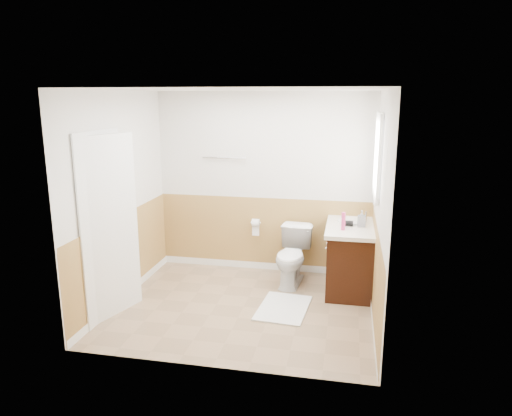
% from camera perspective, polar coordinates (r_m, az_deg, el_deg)
% --- Properties ---
extents(floor, '(3.00, 3.00, 0.00)m').
position_cam_1_polar(floor, '(5.69, -1.51, -11.88)').
color(floor, '#8C7051').
rests_on(floor, ground).
extents(ceiling, '(3.00, 3.00, 0.00)m').
position_cam_1_polar(ceiling, '(5.15, -1.69, 14.19)').
color(ceiling, white).
rests_on(ceiling, floor).
extents(wall_back, '(3.00, 0.00, 3.00)m').
position_cam_1_polar(wall_back, '(6.53, 0.95, 2.99)').
color(wall_back, silver).
rests_on(wall_back, floor).
extents(wall_front, '(3.00, 0.00, 3.00)m').
position_cam_1_polar(wall_front, '(4.06, -5.68, -3.53)').
color(wall_front, silver).
rests_on(wall_front, floor).
extents(wall_left, '(0.00, 3.00, 3.00)m').
position_cam_1_polar(wall_left, '(5.79, -16.22, 1.12)').
color(wall_left, silver).
rests_on(wall_left, floor).
extents(wall_right, '(0.00, 3.00, 3.00)m').
position_cam_1_polar(wall_right, '(5.16, 14.86, -0.26)').
color(wall_right, silver).
rests_on(wall_right, floor).
extents(wainscot_back, '(3.00, 0.00, 3.00)m').
position_cam_1_polar(wainscot_back, '(6.69, 0.90, -3.36)').
color(wainscot_back, '#A78143').
rests_on(wainscot_back, floor).
extents(wainscot_front, '(3.00, 0.00, 3.00)m').
position_cam_1_polar(wainscot_front, '(4.35, -5.40, -12.98)').
color(wainscot_front, '#A78143').
rests_on(wainscot_front, floor).
extents(wainscot_left, '(0.00, 2.60, 2.60)m').
position_cam_1_polar(wainscot_left, '(5.99, -15.65, -5.92)').
color(wainscot_left, '#A78143').
rests_on(wainscot_left, floor).
extents(wainscot_right, '(0.00, 2.60, 2.60)m').
position_cam_1_polar(wainscot_right, '(5.38, 14.25, -8.03)').
color(wainscot_right, '#A78143').
rests_on(wainscot_right, floor).
extents(toilet, '(0.48, 0.77, 0.75)m').
position_cam_1_polar(toilet, '(6.24, 4.42, -5.86)').
color(toilet, white).
rests_on(toilet, floor).
extents(bath_mat, '(0.62, 0.84, 0.02)m').
position_cam_1_polar(bath_mat, '(5.64, 3.34, -12.01)').
color(bath_mat, white).
rests_on(bath_mat, floor).
extents(vanity_cabinet, '(0.55, 1.10, 0.80)m').
position_cam_1_polar(vanity_cabinet, '(6.19, 11.29, -5.99)').
color(vanity_cabinet, black).
rests_on(vanity_cabinet, floor).
extents(vanity_knob_left, '(0.03, 0.03, 0.03)m').
position_cam_1_polar(vanity_knob_left, '(6.05, 8.51, -4.83)').
color(vanity_knob_left, silver).
rests_on(vanity_knob_left, vanity_cabinet).
extents(vanity_knob_right, '(0.03, 0.03, 0.03)m').
position_cam_1_polar(vanity_knob_right, '(6.25, 8.60, -4.27)').
color(vanity_knob_right, silver).
rests_on(vanity_knob_right, vanity_cabinet).
extents(countertop, '(0.60, 1.15, 0.05)m').
position_cam_1_polar(countertop, '(6.07, 11.38, -2.20)').
color(countertop, silver).
rests_on(countertop, vanity_cabinet).
extents(sink_basin, '(0.36, 0.36, 0.02)m').
position_cam_1_polar(sink_basin, '(6.20, 11.49, -1.53)').
color(sink_basin, white).
rests_on(sink_basin, countertop).
extents(faucet, '(0.02, 0.02, 0.14)m').
position_cam_1_polar(faucet, '(6.19, 13.18, -1.06)').
color(faucet, silver).
rests_on(faucet, countertop).
extents(lotion_bottle, '(0.05, 0.05, 0.22)m').
position_cam_1_polar(lotion_bottle, '(5.77, 10.54, -1.59)').
color(lotion_bottle, '#C4326F').
rests_on(lotion_bottle, countertop).
extents(soap_dispenser, '(0.10, 0.10, 0.20)m').
position_cam_1_polar(soap_dispenser, '(5.97, 12.68, -1.25)').
color(soap_dispenser, gray).
rests_on(soap_dispenser, countertop).
extents(hair_dryer_body, '(0.14, 0.07, 0.07)m').
position_cam_1_polar(hair_dryer_body, '(5.98, 11.02, -1.83)').
color(hair_dryer_body, black).
rests_on(hair_dryer_body, countertop).
extents(hair_dryer_handle, '(0.03, 0.03, 0.07)m').
position_cam_1_polar(hair_dryer_handle, '(5.97, 10.72, -2.12)').
color(hair_dryer_handle, black).
rests_on(hair_dryer_handle, countertop).
extents(mirror_panel, '(0.02, 0.35, 0.90)m').
position_cam_1_polar(mirror_panel, '(6.19, 14.24, 4.82)').
color(mirror_panel, silver).
rests_on(mirror_panel, wall_right).
extents(window_frame, '(0.04, 0.80, 1.00)m').
position_cam_1_polar(window_frame, '(5.65, 14.52, 6.08)').
color(window_frame, white).
rests_on(window_frame, wall_right).
extents(window_glass, '(0.01, 0.70, 0.90)m').
position_cam_1_polar(window_glass, '(5.65, 14.69, 6.07)').
color(window_glass, white).
rests_on(window_glass, wall_right).
extents(door, '(0.29, 0.78, 2.04)m').
position_cam_1_polar(door, '(5.42, -17.29, -2.30)').
color(door, white).
rests_on(door, wall_left).
extents(door_frame, '(0.02, 0.92, 2.10)m').
position_cam_1_polar(door_frame, '(5.45, -18.00, -2.15)').
color(door_frame, white).
rests_on(door_frame, wall_left).
extents(door_knob, '(0.06, 0.06, 0.06)m').
position_cam_1_polar(door_knob, '(5.69, -15.14, -2.15)').
color(door_knob, silver).
rests_on(door_knob, door).
extents(towel_bar, '(0.62, 0.02, 0.02)m').
position_cam_1_polar(towel_bar, '(6.54, -3.90, 6.09)').
color(towel_bar, silver).
rests_on(towel_bar, wall_back).
extents(tp_holder_bar, '(0.14, 0.02, 0.02)m').
position_cam_1_polar(tp_holder_bar, '(6.60, -0.04, -1.79)').
color(tp_holder_bar, silver).
rests_on(tp_holder_bar, wall_back).
extents(tp_roll, '(0.10, 0.11, 0.11)m').
position_cam_1_polar(tp_roll, '(6.60, -0.04, -1.79)').
color(tp_roll, white).
rests_on(tp_roll, tp_holder_bar).
extents(tp_sheet, '(0.10, 0.01, 0.16)m').
position_cam_1_polar(tp_sheet, '(6.63, -0.04, -2.71)').
color(tp_sheet, white).
rests_on(tp_sheet, tp_roll).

